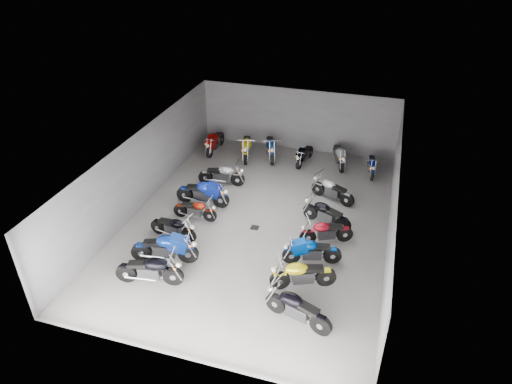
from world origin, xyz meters
TOP-DOWN VIEW (x-y plane):
  - ground at (0.00, 0.00)m, footprint 14.00×14.00m
  - wall_back at (0.00, 7.00)m, footprint 10.00×0.10m
  - wall_left at (-5.00, 0.00)m, footprint 0.10×14.00m
  - wall_right at (5.00, 0.00)m, footprint 0.10×14.00m
  - ceiling at (0.00, 0.00)m, footprint 10.00×14.00m
  - drain_grate at (0.00, -0.50)m, footprint 0.32×0.32m
  - motorcycle_left_a at (-2.38, -4.49)m, footprint 2.27×0.63m
  - motorcycle_left_b at (-2.40, -3.34)m, footprint 2.36×0.73m
  - motorcycle_left_c at (-2.74, -1.99)m, footprint 1.97×0.47m
  - motorcycle_left_d at (-2.45, -0.59)m, footprint 1.85×0.35m
  - motorcycle_left_e at (-2.56, 0.50)m, footprint 2.34×0.46m
  - motorcycle_left_f at (-2.39, 2.29)m, footprint 2.12×0.52m
  - motorcycle_right_a at (2.61, -4.77)m, footprint 2.16×0.82m
  - motorcycle_right_b at (2.44, -3.24)m, footprint 2.09×0.99m
  - motorcycle_right_c at (2.49, -1.95)m, footprint 2.03×0.74m
  - motorcycle_right_d at (2.79, -0.63)m, footprint 1.90×0.96m
  - motorcycle_right_e at (2.61, 0.50)m, footprint 2.02×0.90m
  - motorcycle_right_f at (2.56, 2.41)m, footprint 1.94×0.91m
  - motorcycle_back_a at (-3.95, 5.43)m, footprint 0.43×2.22m
  - motorcycle_back_b at (-2.18, 5.27)m, footprint 0.76×2.35m
  - motorcycle_back_c at (-1.02, 5.58)m, footprint 0.95×2.27m
  - motorcycle_back_d at (0.75, 5.44)m, footprint 0.53×1.95m
  - motorcycle_back_e at (2.40, 5.73)m, footprint 0.83×2.13m
  - motorcycle_back_f at (4.00, 5.30)m, footprint 0.44×1.92m

SIDE VIEW (x-z plane):
  - ground at x=0.00m, z-range 0.00..0.00m
  - drain_grate at x=0.00m, z-range 0.00..0.01m
  - motorcycle_left_d at x=-2.45m, z-range 0.04..0.85m
  - motorcycle_back_f at x=4.00m, z-range 0.04..0.88m
  - motorcycle_back_d at x=0.75m, z-range 0.04..0.90m
  - motorcycle_left_c at x=-2.74m, z-range 0.04..0.91m
  - motorcycle_right_d at x=2.79m, z-range 0.04..0.93m
  - motorcycle_right_f at x=2.56m, z-range 0.04..0.94m
  - motorcycle_right_c at x=2.49m, z-range 0.04..0.96m
  - motorcycle_right_e at x=2.61m, z-range 0.04..0.97m
  - motorcycle_left_f at x=-2.39m, z-range 0.04..0.98m
  - motorcycle_back_e at x=2.40m, z-range 0.04..1.01m
  - motorcycle_right_b at x=2.44m, z-range 0.04..1.02m
  - motorcycle_right_a at x=2.61m, z-range 0.04..1.02m
  - motorcycle_back_a at x=-3.95m, z-range 0.04..1.02m
  - motorcycle_left_a at x=-2.38m, z-range 0.05..1.05m
  - motorcycle_left_e at x=-2.56m, z-range 0.05..1.08m
  - motorcycle_back_c at x=-1.02m, z-range 0.05..1.08m
  - motorcycle_left_b at x=-2.40m, z-range 0.05..1.10m
  - motorcycle_back_b at x=-2.18m, z-range 0.05..1.10m
  - wall_back at x=0.00m, z-range 0.00..3.20m
  - wall_left at x=-5.00m, z-range 0.00..3.20m
  - wall_right at x=5.00m, z-range 0.00..3.20m
  - ceiling at x=0.00m, z-range 3.20..3.24m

